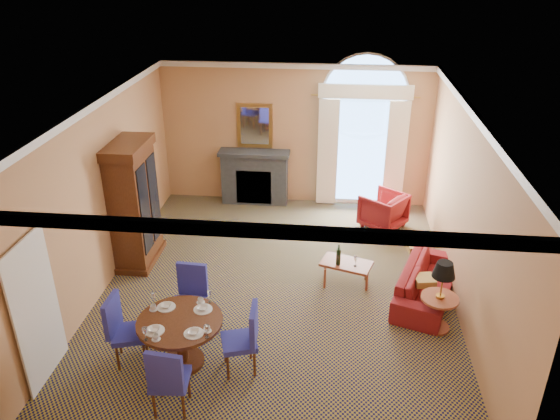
# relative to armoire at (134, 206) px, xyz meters

# --- Properties ---
(ground) EXTENTS (7.50, 7.50, 0.00)m
(ground) POSITION_rel_armoire_xyz_m (2.72, -0.74, -1.14)
(ground) COLOR #14143F
(ground) RESTS_ON ground
(room_envelope) EXTENTS (6.04, 7.52, 3.45)m
(room_envelope) POSITION_rel_armoire_xyz_m (2.69, -0.07, 1.37)
(room_envelope) COLOR tan
(room_envelope) RESTS_ON ground
(armoire) EXTENTS (0.68, 1.20, 2.35)m
(armoire) POSITION_rel_armoire_xyz_m (0.00, 0.00, 0.00)
(armoire) COLOR #401F0E
(armoire) RESTS_ON ground
(dining_table) EXTENTS (1.20, 1.20, 0.96)m
(dining_table) POSITION_rel_armoire_xyz_m (1.58, -2.74, -0.57)
(dining_table) COLOR #401F0E
(dining_table) RESTS_ON ground
(dining_chair_north) EXTENTS (0.61, 0.61, 1.06)m
(dining_chair_north) POSITION_rel_armoire_xyz_m (1.52, -1.86, -0.53)
(dining_chair_north) COLOR navy
(dining_chair_north) RESTS_ON ground
(dining_chair_south) EXTENTS (0.51, 0.53, 1.06)m
(dining_chair_south) POSITION_rel_armoire_xyz_m (1.67, -3.69, -0.53)
(dining_chair_south) COLOR navy
(dining_chair_south) RESTS_ON ground
(dining_chair_east) EXTENTS (0.59, 0.59, 1.06)m
(dining_chair_east) POSITION_rel_armoire_xyz_m (2.51, -2.78, -0.53)
(dining_chair_east) COLOR navy
(dining_chair_east) RESTS_ON ground
(dining_chair_west) EXTENTS (0.59, 0.59, 1.06)m
(dining_chair_west) POSITION_rel_armoire_xyz_m (0.73, -2.76, -0.53)
(dining_chair_west) COLOR navy
(dining_chair_west) RESTS_ON ground
(sofa) EXTENTS (1.39, 2.15, 0.59)m
(sofa) POSITION_rel_armoire_xyz_m (5.27, -0.72, -0.84)
(sofa) COLOR maroon
(sofa) RESTS_ON ground
(armchair) EXTENTS (1.15, 1.14, 0.75)m
(armchair) POSITION_rel_armoire_xyz_m (4.70, 1.87, -0.76)
(armchair) COLOR maroon
(armchair) RESTS_ON ground
(coffee_table) EXTENTS (0.97, 0.72, 0.82)m
(coffee_table) POSITION_rel_armoire_xyz_m (3.90, -0.45, -0.72)
(coffee_table) COLOR #A74F32
(coffee_table) RESTS_ON ground
(side_table) EXTENTS (0.58, 0.58, 1.17)m
(side_table) POSITION_rel_armoire_xyz_m (5.32, -1.55, -0.39)
(side_table) COLOR #A74F32
(side_table) RESTS_ON ground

